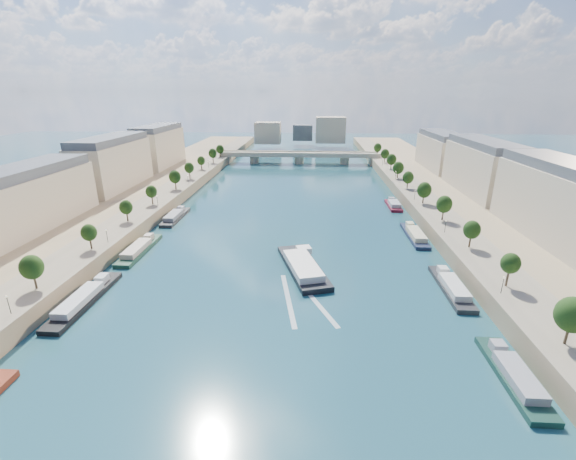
# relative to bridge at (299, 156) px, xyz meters

# --- Properties ---
(ground) EXTENTS (700.00, 700.00, 0.00)m
(ground) POSITION_rel_bridge_xyz_m (0.00, -138.31, -5.08)
(ground) COLOR #0D333C
(ground) RESTS_ON ground
(quay_left) EXTENTS (44.00, 520.00, 5.00)m
(quay_left) POSITION_rel_bridge_xyz_m (-72.00, -138.31, -2.58)
(quay_left) COLOR #9E8460
(quay_left) RESTS_ON ground
(quay_right) EXTENTS (44.00, 520.00, 5.00)m
(quay_right) POSITION_rel_bridge_xyz_m (72.00, -138.31, -2.58)
(quay_right) COLOR #9E8460
(quay_right) RESTS_ON ground
(pave_left) EXTENTS (14.00, 520.00, 0.10)m
(pave_left) POSITION_rel_bridge_xyz_m (-57.00, -138.31, -0.03)
(pave_left) COLOR gray
(pave_left) RESTS_ON quay_left
(pave_right) EXTENTS (14.00, 520.00, 0.10)m
(pave_right) POSITION_rel_bridge_xyz_m (57.00, -138.31, -0.03)
(pave_right) COLOR gray
(pave_right) RESTS_ON quay_right
(trees_left) EXTENTS (4.80, 268.80, 8.26)m
(trees_left) POSITION_rel_bridge_xyz_m (-55.00, -136.31, 5.39)
(trees_left) COLOR #382B1E
(trees_left) RESTS_ON ground
(trees_right) EXTENTS (4.80, 268.80, 8.26)m
(trees_right) POSITION_rel_bridge_xyz_m (55.00, -128.31, 5.39)
(trees_right) COLOR #382B1E
(trees_right) RESTS_ON ground
(lamps_left) EXTENTS (0.36, 200.36, 4.28)m
(lamps_left) POSITION_rel_bridge_xyz_m (-52.50, -148.31, 2.70)
(lamps_left) COLOR black
(lamps_left) RESTS_ON ground
(lamps_right) EXTENTS (0.36, 200.36, 4.28)m
(lamps_right) POSITION_rel_bridge_xyz_m (52.50, -133.31, 2.70)
(lamps_right) COLOR black
(lamps_right) RESTS_ON ground
(buildings_left) EXTENTS (16.00, 226.00, 23.20)m
(buildings_left) POSITION_rel_bridge_xyz_m (-85.00, -126.31, 11.37)
(buildings_left) COLOR beige
(buildings_left) RESTS_ON ground
(buildings_right) EXTENTS (16.00, 226.00, 23.20)m
(buildings_right) POSITION_rel_bridge_xyz_m (85.00, -126.31, 11.37)
(buildings_right) COLOR beige
(buildings_right) RESTS_ON ground
(skyline) EXTENTS (79.00, 42.00, 22.00)m
(skyline) POSITION_rel_bridge_xyz_m (3.19, 81.22, 9.57)
(skyline) COLOR beige
(skyline) RESTS_ON ground
(bridge) EXTENTS (112.00, 12.00, 8.15)m
(bridge) POSITION_rel_bridge_xyz_m (0.00, 0.00, 0.00)
(bridge) COLOR #C1B79E
(bridge) RESTS_ON ground
(tour_barge) EXTENTS (16.80, 30.98, 4.04)m
(tour_barge) POSITION_rel_bridge_xyz_m (6.99, -173.44, -3.92)
(tour_barge) COLOR black
(tour_barge) RESTS_ON ground
(wake) EXTENTS (15.04, 25.82, 0.04)m
(wake) POSITION_rel_bridge_xyz_m (6.99, -189.98, -5.06)
(wake) COLOR silver
(wake) RESTS_ON ground
(moored_barges_left) EXTENTS (5.00, 156.74, 3.60)m
(moored_barges_left) POSITION_rel_bridge_xyz_m (-45.50, -194.20, -4.24)
(moored_barges_left) COLOR #181E35
(moored_barges_left) RESTS_ON ground
(moored_barges_right) EXTENTS (5.00, 160.16, 3.60)m
(moored_barges_right) POSITION_rel_bridge_xyz_m (45.50, -182.12, -4.24)
(moored_barges_right) COLOR black
(moored_barges_right) RESTS_ON ground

